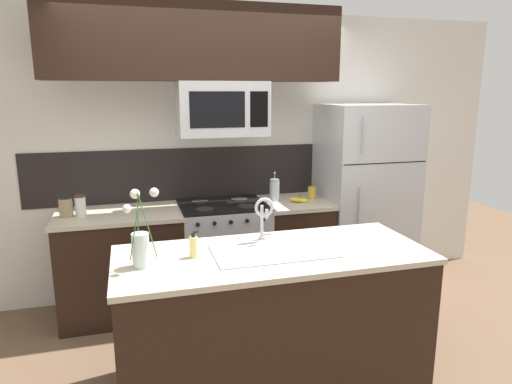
{
  "coord_description": "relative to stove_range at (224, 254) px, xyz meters",
  "views": [
    {
      "loc": [
        -0.78,
        -2.94,
        1.9
      ],
      "look_at": [
        0.13,
        0.27,
        1.16
      ],
      "focal_mm": 32.0,
      "sensor_mm": 36.0,
      "label": 1
    }
  ],
  "objects": [
    {
      "name": "kitchen_sink",
      "position": [
        0.07,
        -1.25,
        0.38
      ],
      "size": [
        0.76,
        0.43,
        0.16
      ],
      "color": "#ADAFB5",
      "rests_on": "island_counter"
    },
    {
      "name": "island_counter",
      "position": [
        0.06,
        -1.25,
        -0.01
      ],
      "size": [
        1.96,
        0.81,
        0.91
      ],
      "color": "black",
      "rests_on": "ground"
    },
    {
      "name": "coffee_tin",
      "position": [
        0.87,
        0.05,
        0.5
      ],
      "size": [
        0.08,
        0.08,
        0.11
      ],
      "primitive_type": "cylinder",
      "color": "gold",
      "rests_on": "back_counter_right"
    },
    {
      "name": "back_counter_left",
      "position": [
        -0.88,
        0.0,
        -0.01
      ],
      "size": [
        1.03,
        0.65,
        0.91
      ],
      "color": "black",
      "rests_on": "ground"
    },
    {
      "name": "ground_plane",
      "position": [
        -0.0,
        -0.9,
        -0.46
      ],
      "size": [
        10.0,
        10.0,
        0.0
      ],
      "primitive_type": "plane",
      "color": "brown"
    },
    {
      "name": "flower_vase",
      "position": [
        -0.74,
        -1.28,
        0.58
      ],
      "size": [
        0.2,
        0.13,
        0.47
      ],
      "color": "silver",
      "rests_on": "island_counter"
    },
    {
      "name": "sink_faucet",
      "position": [
        0.07,
        -1.04,
        0.65
      ],
      "size": [
        0.14,
        0.14,
        0.31
      ],
      "color": "#B7BABF",
      "rests_on": "island_counter"
    },
    {
      "name": "french_press",
      "position": [
        0.5,
        0.06,
        0.55
      ],
      "size": [
        0.09,
        0.09,
        0.27
      ],
      "color": "silver",
      "rests_on": "back_counter_right"
    },
    {
      "name": "dish_soap_bottle",
      "position": [
        -0.43,
        -1.21,
        0.52
      ],
      "size": [
        0.06,
        0.05,
        0.16
      ],
      "color": "#DBCC75",
      "rests_on": "island_counter"
    },
    {
      "name": "storage_jar_medium",
      "position": [
        -1.18,
        -0.01,
        0.53
      ],
      "size": [
        0.09,
        0.09,
        0.17
      ],
      "color": "silver",
      "rests_on": "back_counter_left"
    },
    {
      "name": "banana_bunch",
      "position": [
        0.7,
        -0.06,
        0.47
      ],
      "size": [
        0.19,
        0.13,
        0.07
      ],
      "color": "yellow",
      "rests_on": "back_counter_right"
    },
    {
      "name": "refrigerator",
      "position": [
        1.39,
        0.02,
        0.43
      ],
      "size": [
        0.84,
        0.74,
        1.78
      ],
      "color": "#B7BABF",
      "rests_on": "ground"
    },
    {
      "name": "splash_band",
      "position": [
        -0.0,
        0.32,
        0.69
      ],
      "size": [
        3.36,
        0.01,
        0.48
      ],
      "primitive_type": "cube",
      "color": "black",
      "rests_on": "rear_partition"
    },
    {
      "name": "upper_cabinet_band",
      "position": [
        -0.21,
        -0.05,
        1.82
      ],
      "size": [
        2.36,
        0.34,
        0.6
      ],
      "primitive_type": "cube",
      "color": "black"
    },
    {
      "name": "microwave",
      "position": [
        0.0,
        -0.02,
        1.29
      ],
      "size": [
        0.74,
        0.4,
        0.45
      ],
      "color": "#B7BABF"
    },
    {
      "name": "storage_jar_tall",
      "position": [
        -1.28,
        -0.02,
        0.53
      ],
      "size": [
        0.11,
        0.11,
        0.17
      ],
      "color": "#997F5B",
      "rests_on": "back_counter_left"
    },
    {
      "name": "rear_partition",
      "position": [
        0.3,
        0.38,
        0.84
      ],
      "size": [
        5.2,
        0.1,
        2.6
      ],
      "primitive_type": "cube",
      "color": "silver",
      "rests_on": "ground"
    },
    {
      "name": "stove_range",
      "position": [
        0.0,
        0.0,
        0.0
      ],
      "size": [
        0.76,
        0.64,
        0.93
      ],
      "color": "#B7BABF",
      "rests_on": "ground"
    },
    {
      "name": "back_counter_right",
      "position": [
        0.68,
        0.0,
        -0.01
      ],
      "size": [
        0.62,
        0.65,
        0.91
      ],
      "color": "black",
      "rests_on": "ground"
    }
  ]
}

